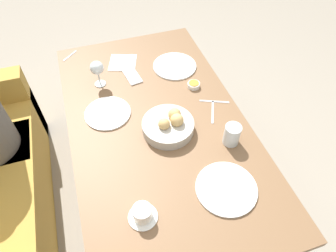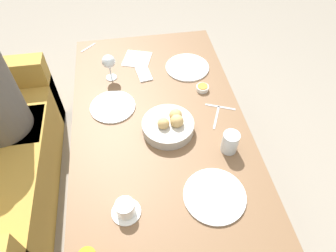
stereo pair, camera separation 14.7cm
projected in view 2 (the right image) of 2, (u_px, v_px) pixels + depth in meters
ground_plane at (161, 192)px, 2.11m from camera, size 10.00×10.00×0.00m
dining_table at (159, 132)px, 1.61m from camera, size 1.57×0.88×0.75m
seated_person at (1, 120)px, 1.90m from camera, size 0.36×0.46×1.16m
bread_basket at (169, 125)px, 1.47m from camera, size 0.26×0.26×0.11m
plate_near_left at (215, 196)px, 1.26m from camera, size 0.27×0.27×0.01m
plate_near_right at (187, 67)px, 1.81m from camera, size 0.26×0.26×0.01m
plate_far_center at (113, 107)px, 1.60m from camera, size 0.24×0.24×0.01m
water_tumbler at (230, 142)px, 1.38m from camera, size 0.08×0.08×0.11m
wine_glass at (109, 62)px, 1.67m from camera, size 0.08×0.08×0.16m
coffee_cup at (126, 209)px, 1.19m from camera, size 0.12×0.12×0.07m
jam_bowl_honey at (202, 88)px, 1.68m from camera, size 0.07×0.07×0.03m
fork_silver at (220, 107)px, 1.60m from camera, size 0.07×0.15×0.00m
knife_silver at (216, 117)px, 1.55m from camera, size 0.15×0.08×0.00m
spoon_coffee at (88, 48)px, 1.95m from camera, size 0.09×0.10×0.00m
napkin at (137, 59)px, 1.87m from camera, size 0.21×0.21×0.00m
cell_phone at (144, 73)px, 1.78m from camera, size 0.16×0.10×0.01m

